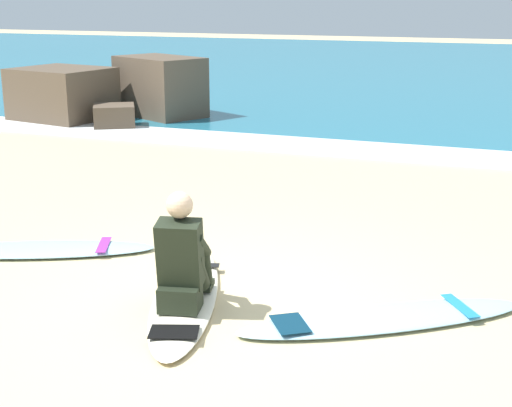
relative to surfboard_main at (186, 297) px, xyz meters
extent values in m
plane|color=#CCB584|center=(0.36, 0.07, -0.04)|extent=(80.00, 80.00, 0.00)
cube|color=teal|center=(0.36, 20.13, 0.01)|extent=(80.00, 28.00, 0.10)
cube|color=white|center=(0.36, 6.43, 0.02)|extent=(80.00, 0.90, 0.11)
ellipsoid|color=#EFE5C6|center=(0.00, 0.00, 0.00)|extent=(1.26, 2.38, 0.07)
cube|color=black|center=(-0.22, 0.62, 0.04)|extent=(0.48, 0.25, 0.01)
cube|color=black|center=(0.25, -0.70, 0.04)|extent=(0.42, 0.35, 0.01)
cube|color=black|center=(0.11, -0.32, 0.14)|extent=(0.37, 0.33, 0.20)
cylinder|color=black|center=(-0.03, -0.16, 0.29)|extent=(0.24, 0.43, 0.43)
cylinder|color=black|center=(-0.09, 0.03, 0.26)|extent=(0.18, 0.28, 0.42)
cube|color=black|center=(-0.11, 0.10, 0.07)|extent=(0.15, 0.24, 0.05)
cylinder|color=black|center=(0.17, -0.12, 0.29)|extent=(0.24, 0.43, 0.43)
cylinder|color=black|center=(0.14, 0.08, 0.26)|extent=(0.18, 0.28, 0.42)
cube|color=black|center=(0.13, 0.15, 0.07)|extent=(0.15, 0.24, 0.05)
cube|color=black|center=(0.10, -0.28, 0.49)|extent=(0.40, 0.36, 0.57)
sphere|color=beige|center=(0.10, -0.25, 0.88)|extent=(0.21, 0.21, 0.21)
cylinder|color=black|center=(-0.07, -0.17, 0.52)|extent=(0.18, 0.41, 0.31)
cylinder|color=black|center=(0.21, -0.11, 0.52)|extent=(0.18, 0.41, 0.31)
ellipsoid|color=#9ED1E5|center=(-1.89, 0.57, 0.00)|extent=(2.29, 1.40, 0.07)
cube|color=purple|center=(-1.31, 0.83, 0.04)|extent=(0.29, 0.48, 0.01)
ellipsoid|color=#9ED1E5|center=(1.63, 0.16, 0.00)|extent=(2.25, 1.77, 0.07)
cube|color=#1E7FB7|center=(2.18, 0.54, 0.04)|extent=(0.35, 0.45, 0.01)
cube|color=#0A2C40|center=(1.01, -0.27, 0.04)|extent=(0.40, 0.44, 0.01)
cube|color=brown|center=(-4.51, 8.19, 0.60)|extent=(2.08, 1.77, 1.28)
cube|color=brown|center=(-5.01, 8.66, 0.27)|extent=(1.31, 1.20, 0.62)
cube|color=brown|center=(-4.71, 6.71, 0.22)|extent=(1.01, 1.00, 0.50)
cube|color=brown|center=(-6.11, 7.13, 0.51)|extent=(1.96, 1.75, 1.09)
camera|label=1|loc=(2.59, -5.20, 2.45)|focal=52.09mm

